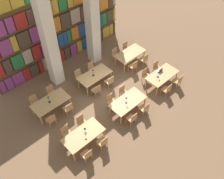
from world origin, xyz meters
name	(u,v)px	position (x,y,z in m)	size (l,w,h in m)	color
ground_plane	(110,96)	(0.00, 0.00, 0.00)	(40.00, 40.00, 0.00)	brown
bookshelf_bank	(58,23)	(0.01, 4.37, 2.66)	(8.88, 0.35, 5.50)	brown
pillar_left	(48,39)	(-1.44, 3.06, 3.00)	(0.63, 0.63, 6.00)	silver
pillar_center	(92,18)	(1.44, 3.06, 3.00)	(0.63, 0.63, 6.00)	silver
reading_table_0	(83,135)	(-2.92, -1.34, 0.66)	(1.94, 0.98, 0.74)	tan
chair_0	(87,155)	(-3.36, -2.12, 0.46)	(0.42, 0.40, 0.86)	tan
chair_1	(66,133)	(-3.36, -0.57, 0.46)	(0.42, 0.40, 0.86)	tan
chair_2	(103,142)	(-2.44, -2.12, 0.46)	(0.42, 0.40, 0.86)	tan
chair_3	(82,122)	(-2.44, -0.57, 0.46)	(0.42, 0.40, 0.86)	tan
desk_lamp_0	(85,130)	(-2.81, -1.36, 1.03)	(0.14, 0.14, 0.44)	#232328
reading_table_1	(128,102)	(0.00, -1.33, 0.66)	(1.94, 0.98, 0.74)	tan
chair_4	(132,118)	(-0.47, -2.10, 0.46)	(0.42, 0.40, 0.86)	tan
chair_5	(111,101)	(-0.47, -0.55, 0.46)	(0.42, 0.40, 0.86)	tan
chair_6	(144,108)	(0.44, -2.10, 0.46)	(0.42, 0.40, 0.86)	tan
chair_7	(123,92)	(0.44, -0.55, 0.46)	(0.42, 0.40, 0.86)	tan
desk_lamp_1	(126,99)	(-0.15, -1.35, 1.03)	(0.14, 0.14, 0.43)	#232328
reading_table_2	(162,76)	(2.82, -1.28, 0.66)	(1.94, 0.98, 0.74)	tan
chair_8	(167,90)	(2.33, -2.06, 0.46)	(0.42, 0.40, 0.86)	tan
chair_9	(146,75)	(2.33, -0.51, 0.46)	(0.42, 0.40, 0.86)	tan
chair_10	(178,81)	(3.33, -2.06, 0.46)	(0.42, 0.40, 0.86)	tan
chair_11	(157,67)	(3.33, -0.51, 0.46)	(0.42, 0.40, 0.86)	tan
desk_lamp_2	(158,73)	(2.49, -1.23, 1.01)	(0.14, 0.14, 0.41)	#232328
laptop	(160,70)	(2.94, -0.98, 0.77)	(0.32, 0.22, 0.21)	silver
reading_table_3	(51,103)	(-2.93, 1.35, 0.66)	(1.94, 0.98, 0.74)	tan
chair_12	(51,119)	(-3.46, 0.57, 0.46)	(0.42, 0.40, 0.86)	tan
chair_13	(35,102)	(-3.46, 2.12, 0.46)	(0.42, 0.40, 0.86)	tan
chair_14	(68,108)	(-2.42, 0.57, 0.46)	(0.42, 0.40, 0.86)	tan
chair_15	(51,92)	(-2.42, 2.12, 0.46)	(0.42, 0.40, 0.86)	tan
desk_lamp_3	(48,98)	(-2.98, 1.35, 1.03)	(0.14, 0.14, 0.44)	#232328
reading_table_4	(95,76)	(0.00, 1.32, 0.66)	(1.94, 0.98, 0.74)	tan
chair_16	(96,90)	(-0.53, 0.55, 0.46)	(0.42, 0.40, 0.86)	tan
chair_17	(79,76)	(-0.53, 2.10, 0.46)	(0.42, 0.40, 0.86)	tan
chair_18	(110,81)	(0.44, 0.55, 0.46)	(0.42, 0.40, 0.86)	tan
chair_19	(92,68)	(0.44, 2.10, 0.46)	(0.42, 0.40, 0.86)	tan
desk_lamp_4	(93,71)	(-0.08, 1.33, 1.05)	(0.14, 0.14, 0.46)	#232328
reading_table_5	(130,54)	(2.85, 1.30, 0.66)	(1.94, 0.98, 0.74)	tan
chair_20	(133,66)	(2.37, 0.53, 0.46)	(0.42, 0.40, 0.86)	tan
chair_21	(116,54)	(2.37, 2.08, 0.46)	(0.42, 0.40, 0.86)	tan
chair_22	(144,59)	(3.32, 0.53, 0.46)	(0.42, 0.40, 0.86)	tan
chair_23	(126,48)	(3.32, 2.08, 0.46)	(0.42, 0.40, 0.86)	tan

